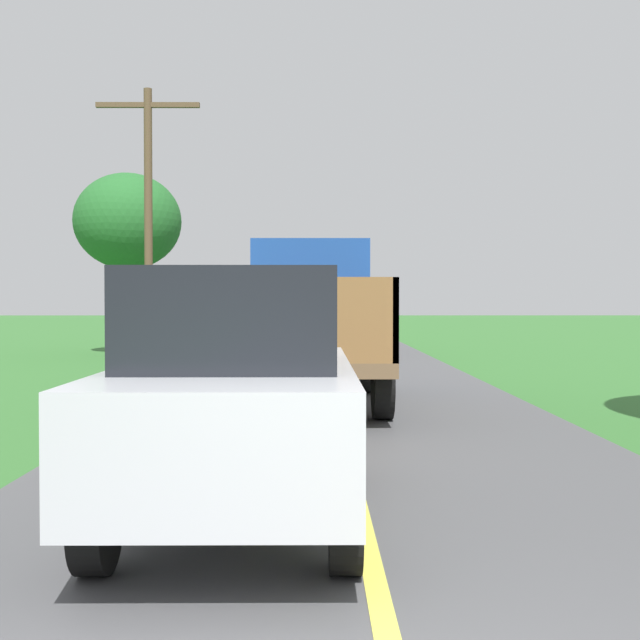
# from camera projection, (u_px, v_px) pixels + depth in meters

# --- Properties ---
(banana_truck_near) EXTENTS (2.38, 5.82, 2.80)m
(banana_truck_near) POSITION_uv_depth(u_px,v_px,m) (311.00, 319.00, 14.00)
(banana_truck_near) COLOR #2D2D30
(banana_truck_near) RESTS_ON road_surface
(banana_truck_far) EXTENTS (2.38, 5.81, 2.80)m
(banana_truck_far) POSITION_uv_depth(u_px,v_px,m) (305.00, 310.00, 27.26)
(banana_truck_far) COLOR #2D2D30
(banana_truck_far) RESTS_ON road_surface
(utility_pole_roadside) EXTENTS (2.52, 0.20, 6.95)m
(utility_pole_roadside) POSITION_uv_depth(u_px,v_px,m) (148.00, 217.00, 19.57)
(utility_pole_roadside) COLOR brown
(utility_pole_roadside) RESTS_ON ground
(roadside_tree_mid_right) EXTENTS (3.55, 3.55, 6.05)m
(roadside_tree_mid_right) POSITION_uv_depth(u_px,v_px,m) (128.00, 222.00, 26.78)
(roadside_tree_mid_right) COLOR #4C3823
(roadside_tree_mid_right) RESTS_ON ground
(following_car) EXTENTS (1.74, 4.10, 1.92)m
(following_car) POSITION_uv_depth(u_px,v_px,m) (239.00, 392.00, 6.17)
(following_car) COLOR #B7BABF
(following_car) RESTS_ON road_surface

